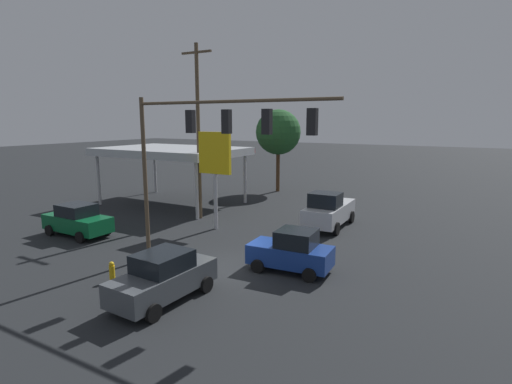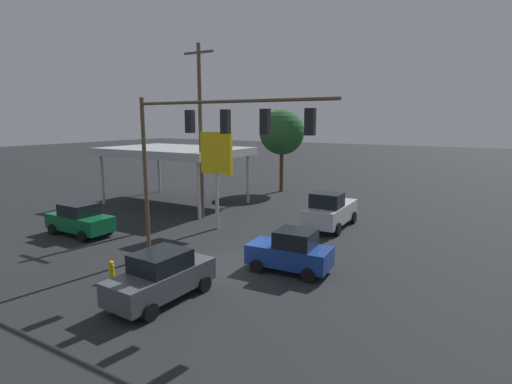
% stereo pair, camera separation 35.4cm
% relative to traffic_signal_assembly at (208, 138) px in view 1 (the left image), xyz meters
% --- Properties ---
extents(ground_plane, '(200.00, 200.00, 0.00)m').
position_rel_traffic_signal_assembly_xyz_m(ground_plane, '(-0.61, -1.10, -6.10)').
color(ground_plane, black).
extents(traffic_signal_assembly, '(9.86, 0.43, 7.93)m').
position_rel_traffic_signal_assembly_xyz_m(traffic_signal_assembly, '(0.00, 0.00, 0.00)').
color(traffic_signal_assembly, brown).
rests_on(traffic_signal_assembly, ground).
extents(utility_pole, '(2.40, 0.26, 11.90)m').
position_rel_traffic_signal_assembly_xyz_m(utility_pole, '(6.71, -8.00, 0.15)').
color(utility_pole, brown).
rests_on(utility_pole, ground).
extents(gas_station_canopy, '(11.28, 7.76, 4.66)m').
position_rel_traffic_signal_assembly_xyz_m(gas_station_canopy, '(11.74, -10.91, -1.78)').
color(gas_station_canopy, '#B2B7BC').
rests_on(gas_station_canopy, ground).
extents(price_sign, '(2.28, 0.27, 6.17)m').
position_rel_traffic_signal_assembly_xyz_m(price_sign, '(4.12, -6.23, -1.58)').
color(price_sign, '#B7B7BC').
rests_on(price_sign, ground).
extents(pickup_parked, '(2.34, 5.24, 2.40)m').
position_rel_traffic_signal_assembly_xyz_m(pickup_parked, '(-2.05, -10.11, -4.99)').
color(pickup_parked, silver).
rests_on(pickup_parked, ground).
extents(hatchback_crossing, '(3.90, 2.14, 1.97)m').
position_rel_traffic_signal_assembly_xyz_m(hatchback_crossing, '(-3.13, -1.96, -5.15)').
color(hatchback_crossing, navy).
rests_on(hatchback_crossing, ground).
extents(sedan_waiting, '(4.42, 2.11, 1.93)m').
position_rel_traffic_signal_assembly_xyz_m(sedan_waiting, '(10.49, -0.88, -5.14)').
color(sedan_waiting, '#0C592D').
rests_on(sedan_waiting, ground).
extents(sedan_far, '(2.23, 4.48, 1.93)m').
position_rel_traffic_signal_assembly_xyz_m(sedan_far, '(-0.12, 3.25, -5.14)').
color(sedan_far, '#474C51').
rests_on(sedan_far, ground).
extents(street_tree, '(4.31, 4.31, 7.89)m').
position_rel_traffic_signal_assembly_xyz_m(street_tree, '(6.79, -20.49, -0.38)').
color(street_tree, '#4C331E').
rests_on(street_tree, ground).
extents(fire_hydrant, '(0.24, 0.24, 0.88)m').
position_rel_traffic_signal_assembly_xyz_m(fire_hydrant, '(3.12, 2.95, -5.66)').
color(fire_hydrant, gold).
rests_on(fire_hydrant, ground).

